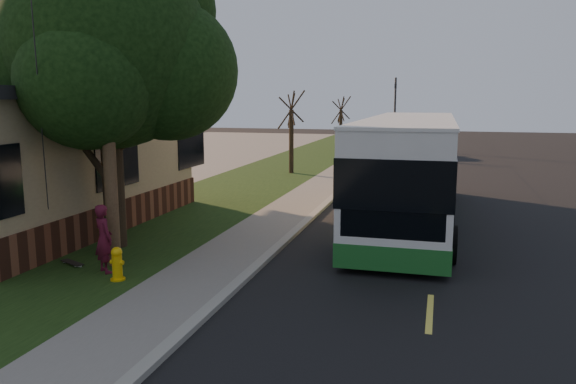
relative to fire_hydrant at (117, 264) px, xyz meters
The scene contains 17 objects.
ground 2.64m from the fire_hydrant, ahead, with size 120.00×120.00×0.00m, color black.
road 11.99m from the fire_hydrant, 56.58° to the left, with size 8.00×80.00×0.01m, color black.
curb 10.34m from the fire_hydrant, 75.43° to the left, with size 0.25×80.00×0.12m, color gray.
sidewalk 10.13m from the fire_hydrant, 80.91° to the left, with size 2.00×80.00×0.08m, color slate.
grass_verge 10.19m from the fire_hydrant, 100.76° to the left, with size 5.00×80.00×0.07m, color black.
building_lot 15.55m from the fire_hydrant, 139.96° to the left, with size 15.00×80.00×0.04m, color slate.
fire_hydrant is the anchor object (origin of this frame).
utility_pole 4.37m from the fire_hydrant, 125.38° to the left, with size 2.86×3.21×9.07m.
leafy_tree 5.65m from the fire_hydrant, 120.67° to the left, with size 6.30×6.00×7.80m.
bare_tree_near 18.10m from the fire_hydrant, 92.86° to the left, with size 1.38×1.21×4.31m.
bare_tree_far 30.04m from the fire_hydrant, 90.76° to the left, with size 1.38×1.21×4.03m.
traffic_signal 34.25m from the fire_hydrant, 84.79° to the left, with size 0.18×0.22×5.50m.
transit_bus 9.88m from the fire_hydrant, 54.33° to the left, with size 2.87×12.42×3.36m.
skateboarder 0.83m from the fire_hydrant, 144.15° to the left, with size 0.57×0.38×1.57m, color #4B0F20.
skateboard_spare 1.82m from the fire_hydrant, 157.20° to the left, with size 0.76×0.48×0.07m.
dumpster 11.79m from the fire_hydrant, 123.13° to the left, with size 1.60×1.30×1.37m.
distant_car 29.26m from the fire_hydrant, 80.37° to the left, with size 1.89×4.70×1.60m, color black.
Camera 1 is at (4.07, -10.33, 3.99)m, focal length 35.00 mm.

